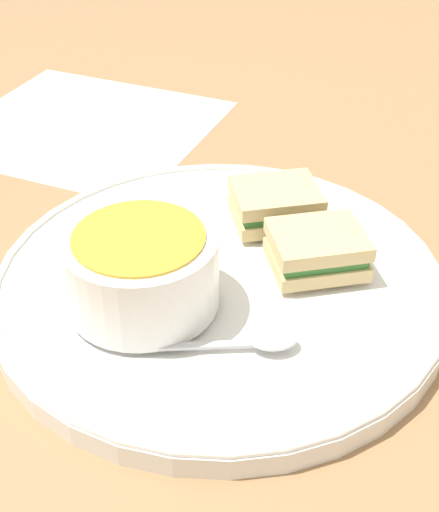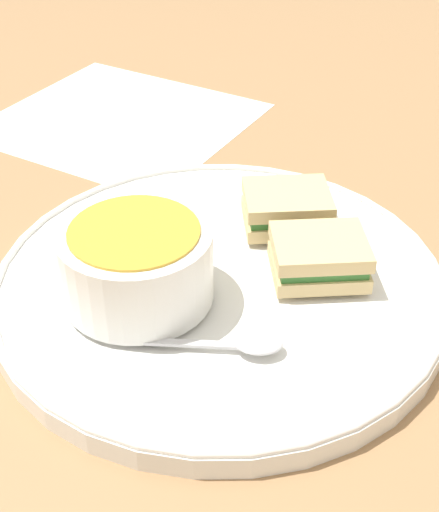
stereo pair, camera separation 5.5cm
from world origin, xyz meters
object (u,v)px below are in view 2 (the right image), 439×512
at_px(soup_bowl, 137,263).
at_px(spoon, 245,343).
at_px(sandwich_half_far, 287,208).
at_px(sandwich_half_near, 319,257).

relative_size(soup_bowl, spoon, 0.97).
relative_size(spoon, sandwich_half_far, 1.32).
xyz_separation_m(sandwich_half_near, sandwich_half_far, (-0.06, -0.04, 0.00)).
height_order(spoon, sandwich_half_far, sandwich_half_far).
bearing_deg(spoon, soup_bowl, 148.05).
bearing_deg(sandwich_half_far, spoon, 1.74).
relative_size(sandwich_half_near, sandwich_half_far, 1.00).
distance_m(sandwich_half_near, sandwich_half_far, 0.07).
bearing_deg(sandwich_half_far, sandwich_half_near, 31.91).
bearing_deg(soup_bowl, sandwich_half_near, 117.47).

